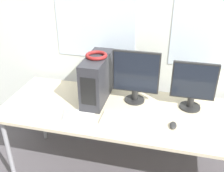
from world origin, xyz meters
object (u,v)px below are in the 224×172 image
(headphones, at_px, (96,55))
(monitor_main, at_px, (136,76))
(keyboard, at_px, (132,121))
(monitor_right_near, at_px, (193,85))
(cell_phone, at_px, (67,115))
(mouse, at_px, (173,125))
(pc_tower, at_px, (97,79))

(headphones, distance_m, monitor_main, 0.38)
(headphones, xyz_separation_m, keyboard, (0.37, -0.29, -0.41))
(headphones, bearing_deg, monitor_right_near, 2.77)
(cell_phone, bearing_deg, monitor_main, 20.83)
(headphones, height_order, cell_phone, headphones)
(monitor_main, xyz_separation_m, cell_phone, (-0.50, -0.36, -0.24))
(cell_phone, bearing_deg, mouse, -12.00)
(pc_tower, relative_size, keyboard, 1.00)
(headphones, relative_size, keyboard, 0.38)
(keyboard, xyz_separation_m, cell_phone, (-0.54, -0.03, -0.01))
(monitor_right_near, bearing_deg, headphones, -177.23)
(pc_tower, xyz_separation_m, monitor_right_near, (0.82, 0.04, 0.02))
(monitor_right_near, relative_size, keyboard, 0.86)
(monitor_main, relative_size, keyboard, 0.96)
(keyboard, bearing_deg, headphones, 142.43)
(monitor_right_near, xyz_separation_m, mouse, (-0.13, -0.31, -0.20))
(monitor_main, distance_m, cell_phone, 0.66)
(pc_tower, xyz_separation_m, cell_phone, (-0.17, -0.32, -0.20))
(pc_tower, relative_size, cell_phone, 3.00)
(monitor_right_near, height_order, keyboard, monitor_right_near)
(mouse, bearing_deg, monitor_main, 138.08)
(mouse, xyz_separation_m, cell_phone, (-0.85, -0.05, -0.01))
(headphones, relative_size, cell_phone, 1.15)
(headphones, distance_m, keyboard, 0.62)
(monitor_main, bearing_deg, pc_tower, -172.49)
(pc_tower, height_order, mouse, pc_tower)
(monitor_right_near, relative_size, mouse, 4.40)
(monitor_right_near, bearing_deg, keyboard, -144.01)
(monitor_right_near, xyz_separation_m, cell_phone, (-0.98, -0.36, -0.21))
(headphones, relative_size, monitor_main, 0.40)
(pc_tower, bearing_deg, monitor_main, 7.51)
(monitor_main, bearing_deg, keyboard, -83.86)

